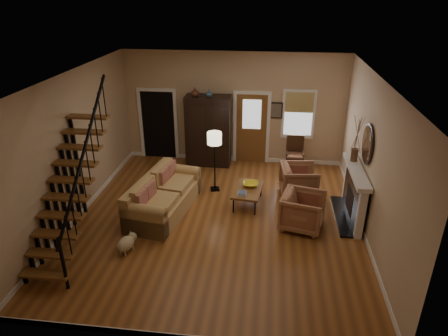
# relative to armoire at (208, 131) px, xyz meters

# --- Properties ---
(room) EXTENTS (7.00, 7.33, 3.30)m
(room) POSITION_rel_armoire_xyz_m (0.29, -1.39, 0.46)
(room) COLOR brown
(room) RESTS_ON ground
(staircase) EXTENTS (0.94, 2.80, 3.20)m
(staircase) POSITION_rel_armoire_xyz_m (-2.08, -4.45, 0.55)
(staircase) COLOR brown
(staircase) RESTS_ON ground
(fireplace) EXTENTS (0.33, 1.95, 2.30)m
(fireplace) POSITION_rel_armoire_xyz_m (3.83, -2.65, -0.31)
(fireplace) COLOR black
(fireplace) RESTS_ON ground
(armoire) EXTENTS (1.30, 0.60, 2.10)m
(armoire) POSITION_rel_armoire_xyz_m (0.00, 0.00, 0.00)
(armoire) COLOR black
(armoire) RESTS_ON ground
(vase_a) EXTENTS (0.24, 0.24, 0.25)m
(vase_a) POSITION_rel_armoire_xyz_m (-0.35, -0.10, 1.17)
(vase_a) COLOR #4C2619
(vase_a) RESTS_ON armoire
(vase_b) EXTENTS (0.20, 0.20, 0.21)m
(vase_b) POSITION_rel_armoire_xyz_m (0.05, -0.10, 1.16)
(vase_b) COLOR #334C60
(vase_b) RESTS_ON armoire
(sofa) EXTENTS (1.39, 2.50, 0.88)m
(sofa) POSITION_rel_armoire_xyz_m (-0.60, -2.94, -0.61)
(sofa) COLOR tan
(sofa) RESTS_ON ground
(coffee_table) EXTENTS (0.77, 1.18, 0.43)m
(coffee_table) POSITION_rel_armoire_xyz_m (1.34, -2.32, -0.84)
(coffee_table) COLOR brown
(coffee_table) RESTS_ON ground
(bowl) EXTENTS (0.38, 0.38, 0.09)m
(bowl) POSITION_rel_armoire_xyz_m (1.39, -2.17, -0.58)
(bowl) COLOR yellow
(bowl) RESTS_ON coffee_table
(books) EXTENTS (0.20, 0.28, 0.05)m
(books) POSITION_rel_armoire_xyz_m (1.22, -2.62, -0.60)
(books) COLOR beige
(books) RESTS_ON coffee_table
(armchair_left) EXTENTS (1.10, 1.08, 0.83)m
(armchair_left) POSITION_rel_armoire_xyz_m (2.62, -3.22, -0.63)
(armchair_left) COLOR brown
(armchair_left) RESTS_ON ground
(armchair_right) EXTENTS (1.00, 0.98, 0.83)m
(armchair_right) POSITION_rel_armoire_xyz_m (2.60, -1.72, -0.63)
(armchair_right) COLOR brown
(armchair_right) RESTS_ON ground
(floor_lamp) EXTENTS (0.45, 0.45, 1.61)m
(floor_lamp) POSITION_rel_armoire_xyz_m (0.43, -1.67, -0.24)
(floor_lamp) COLOR black
(floor_lamp) RESTS_ON ground
(side_chair) EXTENTS (0.54, 0.54, 1.02)m
(side_chair) POSITION_rel_armoire_xyz_m (2.55, -0.20, -0.54)
(side_chair) COLOR #392112
(side_chair) RESTS_ON ground
(dog) EXTENTS (0.43, 0.55, 0.35)m
(dog) POSITION_rel_armoire_xyz_m (-0.99, -4.59, -0.87)
(dog) COLOR #C9B689
(dog) RESTS_ON ground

